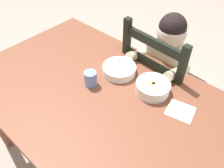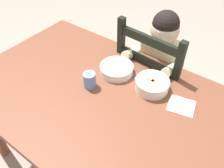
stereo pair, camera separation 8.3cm
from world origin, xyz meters
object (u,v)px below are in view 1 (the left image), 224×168
Objects in this scene: bowl_of_peas at (119,69)px; spoon at (143,83)px; dining_table at (99,105)px; drinking_cup at (91,78)px; dining_chair at (159,85)px; bowl_of_carrots at (153,87)px; child_figure at (163,65)px.

spoon is (0.15, 0.01, -0.02)m from bowl_of_peas.
spoon is (0.13, 0.21, 0.10)m from dining_table.
dining_chair is at bearing 71.57° from drinking_cup.
spoon is 1.68× the size of drinking_cup.
bowl_of_peas is 0.22m from bowl_of_carrots.
drinking_cup is at bearing 163.62° from dining_table.
child_figure reaches higher than dining_chair.
bowl_of_carrots is at bearing -69.01° from child_figure.
dining_chair is 11.40× the size of drinking_cup.
dining_table is 0.23m from bowl_of_peas.
dining_table is 1.45× the size of child_figure.
dining_table is 0.15m from drinking_cup.
bowl_of_carrots is (0.11, -0.29, 0.09)m from child_figure.
dining_table is 7.63× the size of bowl_of_peas.
bowl_of_peas is 2.25× the size of drinking_cup.
dining_table is 17.19× the size of drinking_cup.
dining_table is 0.30m from bowl_of_carrots.
bowl_of_carrots is 0.08m from spoon.
dining_chair reaches higher than bowl_of_carrots.
drinking_cup is (-0.05, -0.17, 0.02)m from bowl_of_peas.
bowl_of_peas is 1.34× the size of spoon.
child_figure is at bearing 70.91° from drinking_cup.
dining_chair is at bearing 98.83° from spoon.
dining_chair is at bearing 80.32° from dining_table.
child_figure is at bearing 110.99° from bowl_of_carrots.
spoon is 0.28m from drinking_cup.
child_figure is (0.00, -0.01, 0.18)m from dining_chair.
drinking_cup is at bearing -137.49° from spoon.
dining_chair is 0.42m from bowl_of_peas.
drinking_cup reaches higher than bowl_of_carrots.
dining_chair reaches higher than dining_table.
dining_chair is 0.42m from bowl_of_carrots.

